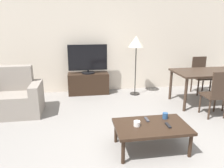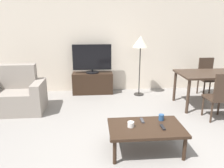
{
  "view_description": "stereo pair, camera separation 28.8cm",
  "coord_description": "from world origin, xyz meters",
  "px_view_note": "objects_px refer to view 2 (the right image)",
  "views": [
    {
      "loc": [
        -1.04,
        -2.19,
        1.79
      ],
      "look_at": [
        -0.42,
        1.69,
        0.65
      ],
      "focal_mm": 35.0,
      "sensor_mm": 36.0,
      "label": 1
    },
    {
      "loc": [
        -0.75,
        -2.23,
        1.79
      ],
      "look_at": [
        -0.42,
        1.69,
        0.65
      ],
      "focal_mm": 35.0,
      "sensor_mm": 36.0,
      "label": 2
    }
  ],
  "objects_px": {
    "coffee_table": "(146,129)",
    "tv_stand": "(93,83)",
    "armchair": "(17,96)",
    "tv": "(92,59)",
    "cup_colored_far": "(131,124)",
    "remote_primary": "(142,120)",
    "cup_white_near": "(161,117)",
    "dining_table": "(213,77)",
    "floor_lamp": "(141,44)",
    "dining_chair_far": "(207,75)",
    "remote_secondary": "(163,127)",
    "dining_chair_near": "(220,95)"
  },
  "relations": [
    {
      "from": "tv",
      "to": "dining_chair_near",
      "type": "relative_size",
      "value": 1.04
    },
    {
      "from": "tv",
      "to": "dining_table",
      "type": "distance_m",
      "value": 2.79
    },
    {
      "from": "remote_primary",
      "to": "remote_secondary",
      "type": "bearing_deg",
      "value": -44.2
    },
    {
      "from": "dining_table",
      "to": "remote_secondary",
      "type": "distance_m",
      "value": 2.31
    },
    {
      "from": "coffee_table",
      "to": "tv_stand",
      "type": "bearing_deg",
      "value": 105.53
    },
    {
      "from": "tv",
      "to": "cup_white_near",
      "type": "relative_size",
      "value": 10.59
    },
    {
      "from": "armchair",
      "to": "dining_chair_near",
      "type": "distance_m",
      "value": 3.91
    },
    {
      "from": "floor_lamp",
      "to": "remote_secondary",
      "type": "bearing_deg",
      "value": -94.38
    },
    {
      "from": "armchair",
      "to": "cup_white_near",
      "type": "xyz_separation_m",
      "value": [
        2.54,
        -1.45,
        0.1
      ]
    },
    {
      "from": "coffee_table",
      "to": "armchair",
      "type": "bearing_deg",
      "value": 144.25
    },
    {
      "from": "dining_chair_far",
      "to": "cup_colored_far",
      "type": "relative_size",
      "value": 10.08
    },
    {
      "from": "dining_table",
      "to": "cup_white_near",
      "type": "distance_m",
      "value": 2.11
    },
    {
      "from": "dining_chair_near",
      "to": "cup_white_near",
      "type": "distance_m",
      "value": 1.46
    },
    {
      "from": "tv",
      "to": "cup_colored_far",
      "type": "xyz_separation_m",
      "value": [
        0.53,
        -2.67,
        -0.47
      ]
    },
    {
      "from": "remote_primary",
      "to": "cup_white_near",
      "type": "relative_size",
      "value": 1.66
    },
    {
      "from": "coffee_table",
      "to": "dining_chair_far",
      "type": "xyz_separation_m",
      "value": [
        2.08,
        2.32,
        0.16
      ]
    },
    {
      "from": "dining_chair_far",
      "to": "remote_secondary",
      "type": "relative_size",
      "value": 6.12
    },
    {
      "from": "tv_stand",
      "to": "tv",
      "type": "bearing_deg",
      "value": -90.0
    },
    {
      "from": "tv",
      "to": "remote_secondary",
      "type": "xyz_separation_m",
      "value": [
        0.96,
        -2.73,
        -0.5
      ]
    },
    {
      "from": "coffee_table",
      "to": "remote_secondary",
      "type": "xyz_separation_m",
      "value": [
        0.22,
        -0.06,
        0.05
      ]
    },
    {
      "from": "tv",
      "to": "remote_primary",
      "type": "xyz_separation_m",
      "value": [
        0.73,
        -2.5,
        -0.5
      ]
    },
    {
      "from": "cup_white_near",
      "to": "dining_chair_far",
      "type": "bearing_deg",
      "value": 49.86
    },
    {
      "from": "tv_stand",
      "to": "floor_lamp",
      "type": "xyz_separation_m",
      "value": [
        1.15,
        -0.24,
        1.0
      ]
    },
    {
      "from": "remote_secondary",
      "to": "armchair",
      "type": "bearing_deg",
      "value": 145.75
    },
    {
      "from": "dining_table",
      "to": "cup_colored_far",
      "type": "relative_size",
      "value": 16.29
    },
    {
      "from": "cup_white_near",
      "to": "cup_colored_far",
      "type": "distance_m",
      "value": 0.51
    },
    {
      "from": "floor_lamp",
      "to": "cup_white_near",
      "type": "height_order",
      "value": "floor_lamp"
    },
    {
      "from": "tv",
      "to": "remote_primary",
      "type": "relative_size",
      "value": 6.37
    },
    {
      "from": "armchair",
      "to": "floor_lamp",
      "type": "distance_m",
      "value": 2.95
    },
    {
      "from": "coffee_table",
      "to": "dining_chair_far",
      "type": "distance_m",
      "value": 3.12
    },
    {
      "from": "remote_secondary",
      "to": "remote_primary",
      "type": "bearing_deg",
      "value": 135.8
    },
    {
      "from": "remote_secondary",
      "to": "cup_colored_far",
      "type": "xyz_separation_m",
      "value": [
        -0.43,
        0.07,
        0.03
      ]
    },
    {
      "from": "dining_chair_far",
      "to": "cup_colored_far",
      "type": "distance_m",
      "value": 3.26
    },
    {
      "from": "dining_table",
      "to": "dining_chair_near",
      "type": "distance_m",
      "value": 0.79
    },
    {
      "from": "armchair",
      "to": "dining_table",
      "type": "relative_size",
      "value": 0.72
    },
    {
      "from": "dining_table",
      "to": "floor_lamp",
      "type": "distance_m",
      "value": 1.75
    },
    {
      "from": "coffee_table",
      "to": "remote_secondary",
      "type": "distance_m",
      "value": 0.23
    },
    {
      "from": "dining_table",
      "to": "floor_lamp",
      "type": "bearing_deg",
      "value": 148.95
    },
    {
      "from": "dining_chair_near",
      "to": "remote_primary",
      "type": "bearing_deg",
      "value": -156.58
    },
    {
      "from": "tv",
      "to": "floor_lamp",
      "type": "bearing_deg",
      "value": -11.58
    },
    {
      "from": "armchair",
      "to": "tv",
      "type": "bearing_deg",
      "value": 34.43
    },
    {
      "from": "dining_table",
      "to": "remote_primary",
      "type": "relative_size",
      "value": 9.89
    },
    {
      "from": "dining_table",
      "to": "floor_lamp",
      "type": "height_order",
      "value": "floor_lamp"
    },
    {
      "from": "armchair",
      "to": "tv",
      "type": "distance_m",
      "value": 1.93
    },
    {
      "from": "tv_stand",
      "to": "armchair",
      "type": "bearing_deg",
      "value": -145.51
    },
    {
      "from": "cup_white_near",
      "to": "armchair",
      "type": "bearing_deg",
      "value": 150.2
    },
    {
      "from": "remote_secondary",
      "to": "cup_white_near",
      "type": "height_order",
      "value": "cup_white_near"
    },
    {
      "from": "floor_lamp",
      "to": "remote_primary",
      "type": "relative_size",
      "value": 9.67
    },
    {
      "from": "coffee_table",
      "to": "cup_colored_far",
      "type": "bearing_deg",
      "value": 177.6
    },
    {
      "from": "coffee_table",
      "to": "floor_lamp",
      "type": "height_order",
      "value": "floor_lamp"
    }
  ]
}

